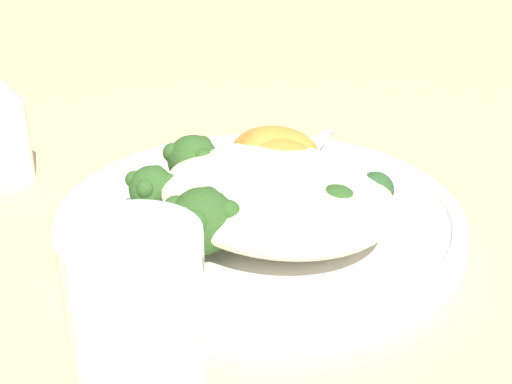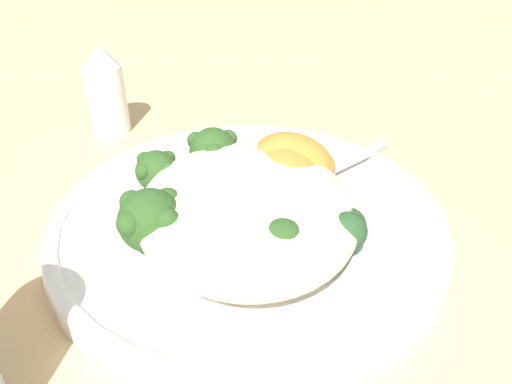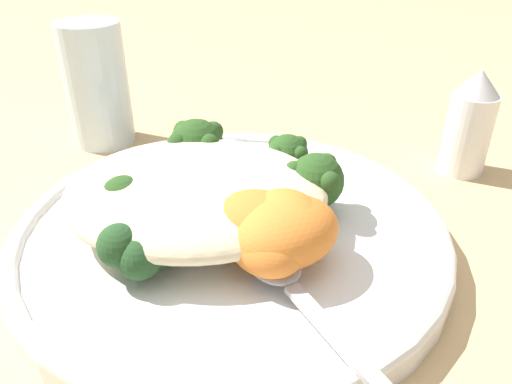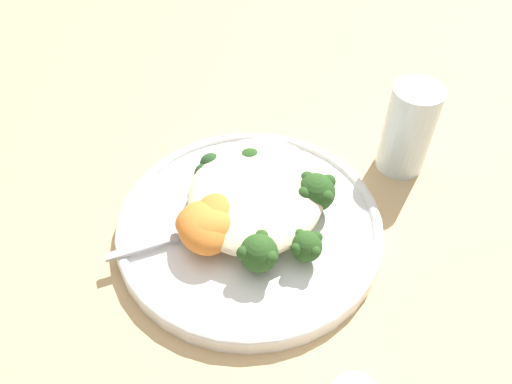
{
  "view_description": "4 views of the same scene",
  "coord_description": "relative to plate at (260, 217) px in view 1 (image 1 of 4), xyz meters",
  "views": [
    {
      "loc": [
        -0.38,
        0.28,
        0.26
      ],
      "look_at": [
        -0.0,
        0.02,
        0.04
      ],
      "focal_mm": 50.0,
      "sensor_mm": 36.0,
      "label": 1
    },
    {
      "loc": [
        -0.3,
        0.05,
        0.24
      ],
      "look_at": [
        -0.0,
        0.01,
        0.04
      ],
      "focal_mm": 35.0,
      "sensor_mm": 36.0,
      "label": 2
    },
    {
      "loc": [
        0.04,
        -0.27,
        0.21
      ],
      "look_at": [
        0.02,
        0.01,
        0.05
      ],
      "focal_mm": 35.0,
      "sensor_mm": 36.0,
      "label": 3
    },
    {
      "loc": [
        0.35,
        0.09,
        0.45
      ],
      "look_at": [
        -0.0,
        0.02,
        0.06
      ],
      "focal_mm": 35.0,
      "sensor_mm": 36.0,
      "label": 4
    }
  ],
  "objects": [
    {
      "name": "sweet_potato_chunk_3",
      "position": [
        0.04,
        -0.04,
        0.03
      ],
      "size": [
        0.09,
        0.09,
        0.04
      ],
      "primitive_type": "ellipsoid",
      "rotation": [
        0.0,
        0.0,
        0.64
      ],
      "color": "orange",
      "rests_on": "plate"
    },
    {
      "name": "kale_tuft",
      "position": [
        -0.05,
        -0.05,
        0.03
      ],
      "size": [
        0.05,
        0.05,
        0.03
      ],
      "color": "#234723",
      "rests_on": "plate"
    },
    {
      "name": "broccoli_stalk_0",
      "position": [
        0.05,
        0.02,
        0.03
      ],
      "size": [
        0.11,
        0.08,
        0.04
      ],
      "rotation": [
        0.0,
        0.0,
        0.58
      ],
      "color": "#9EBC66",
      "rests_on": "plate"
    },
    {
      "name": "water_glass",
      "position": [
        -0.15,
        0.17,
        0.05
      ],
      "size": [
        0.06,
        0.06,
        0.12
      ],
      "primitive_type": "cylinder",
      "color": "silver",
      "rests_on": "ground_plane"
    },
    {
      "name": "quinoa_mound",
      "position": [
        -0.02,
        0.0,
        0.03
      ],
      "size": [
        0.18,
        0.15,
        0.04
      ],
      "primitive_type": "ellipsoid",
      "color": "beige",
      "rests_on": "plate"
    },
    {
      "name": "ground_plane",
      "position": [
        -0.01,
        -0.01,
        -0.01
      ],
      "size": [
        4.0,
        4.0,
        0.0
      ],
      "primitive_type": "plane",
      "color": "tan"
    },
    {
      "name": "sweet_potato_chunk_1",
      "position": [
        0.03,
        -0.05,
        0.03
      ],
      "size": [
        0.07,
        0.07,
        0.03
      ],
      "primitive_type": "ellipsoid",
      "rotation": [
        0.0,
        0.0,
        5.36
      ],
      "color": "orange",
      "rests_on": "plate"
    },
    {
      "name": "broccoli_stalk_2",
      "position": [
        -0.03,
        0.06,
        0.03
      ],
      "size": [
        0.07,
        0.12,
        0.04
      ],
      "rotation": [
        0.0,
        0.0,
        2.0
      ],
      "color": "#9EBC66",
      "rests_on": "plate"
    },
    {
      "name": "broccoli_stalk_3",
      "position": [
        -0.04,
        0.01,
        0.02
      ],
      "size": [
        0.1,
        0.06,
        0.03
      ],
      "rotation": [
        0.0,
        0.0,
        2.71
      ],
      "color": "#9EBC66",
      "rests_on": "plate"
    },
    {
      "name": "broccoli_stalk_1",
      "position": [
        0.03,
        0.05,
        0.02
      ],
      "size": [
        0.06,
        0.11,
        0.03
      ],
      "rotation": [
        0.0,
        0.0,
        1.17
      ],
      "color": "#9EBC66",
      "rests_on": "plate"
    },
    {
      "name": "plate",
      "position": [
        0.0,
        0.0,
        0.0
      ],
      "size": [
        0.3,
        0.3,
        0.02
      ],
      "color": "white",
      "rests_on": "ground_plane"
    },
    {
      "name": "sweet_potato_chunk_2",
      "position": [
        0.04,
        -0.03,
        0.03
      ],
      "size": [
        0.07,
        0.07,
        0.04
      ],
      "primitive_type": "ellipsoid",
      "rotation": [
        0.0,
        0.0,
        2.16
      ],
      "color": "orange",
      "rests_on": "plate"
    },
    {
      "name": "spoon",
      "position": [
        0.04,
        -0.06,
        0.01
      ],
      "size": [
        0.08,
        0.11,
        0.01
      ],
      "rotation": [
        0.0,
        0.0,
        5.27
      ],
      "color": "#A3A3A8",
      "rests_on": "plate"
    },
    {
      "name": "sweet_potato_chunk_0",
      "position": [
        0.02,
        -0.03,
        0.03
      ],
      "size": [
        0.07,
        0.06,
        0.04
      ],
      "primitive_type": "ellipsoid",
      "rotation": [
        0.0,
        0.0,
        6.2
      ],
      "color": "orange",
      "rests_on": "plate"
    },
    {
      "name": "salt_shaker",
      "position": [
        0.19,
        0.12,
        0.03
      ],
      "size": [
        0.04,
        0.04,
        0.09
      ],
      "color": "white",
      "rests_on": "ground_plane"
    },
    {
      "name": "broccoli_stalk_4",
      "position": [
        -0.06,
        -0.02,
        0.03
      ],
      "size": [
        0.11,
        0.04,
        0.04
      ],
      "rotation": [
        0.0,
        0.0,
        3.18
      ],
      "color": "#9EBC66",
      "rests_on": "plate"
    }
  ]
}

